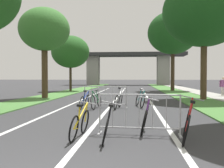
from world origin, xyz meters
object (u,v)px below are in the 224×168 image
tree_left_oak_near (44,30)px  crowd_barrier_second (106,97)px  crowd_barrier_nearest (139,115)px  bicycle_blue_2 (85,101)px  bicycle_red_0 (187,125)px  bicycle_green_4 (96,100)px  bicycle_teal_7 (140,100)px  bicycle_silver_5 (118,100)px  bicycle_yellow_3 (80,123)px  bicycle_black_1 (107,125)px  tree_left_pine_near (70,52)px  tree_right_oak_mid (173,33)px  tree_right_pine_far (204,12)px  bicycle_purple_6 (145,118)px  pedestrian_with_backpack (223,85)px

tree_left_oak_near → crowd_barrier_second: bearing=-45.6°
crowd_barrier_nearest → bicycle_blue_2: 5.83m
bicycle_red_0 → bicycle_green_4: bearing=129.0°
bicycle_teal_7 → crowd_barrier_nearest: bearing=76.8°
bicycle_silver_5 → bicycle_yellow_3: bearing=-87.6°
crowd_barrier_nearest → bicycle_black_1: size_ratio=1.25×
tree_left_pine_near → bicycle_yellow_3: tree_left_pine_near is taller
tree_right_oak_mid → bicycle_blue_2: size_ratio=5.11×
tree_right_pine_far → bicycle_black_1: bearing=-115.0°
bicycle_silver_5 → bicycle_purple_6: bearing=-70.0°
bicycle_red_0 → bicycle_green_4: bicycle_red_0 is taller
bicycle_blue_2 → bicycle_yellow_3: (1.03, -5.73, -0.01)m
tree_right_pine_far → crowd_barrier_second: 9.10m
bicycle_green_4 → bicycle_purple_6: size_ratio=1.02×
bicycle_purple_6 → bicycle_silver_5: bearing=-72.7°
bicycle_green_4 → tree_right_pine_far: bearing=-133.9°
tree_left_pine_near → bicycle_blue_2: bearing=-73.2°
tree_left_oak_near → bicycle_yellow_3: size_ratio=3.94×
crowd_barrier_second → bicycle_purple_6: bearing=-72.4°
crowd_barrier_second → bicycle_black_1: crowd_barrier_second is taller
bicycle_red_0 → pedestrian_with_backpack: bearing=80.3°
bicycle_green_4 → tree_left_oak_near: bearing=-43.3°
bicycle_green_4 → pedestrian_with_backpack: size_ratio=1.15×
bicycle_red_0 → bicycle_blue_2: bearing=133.2°
bicycle_black_1 → bicycle_green_4: size_ratio=0.99×
bicycle_black_1 → bicycle_teal_7: (0.93, 6.69, 0.01)m
crowd_barrier_nearest → bicycle_silver_5: 5.41m
bicycle_silver_5 → bicycle_purple_6: bicycle_silver_5 is taller
crowd_barrier_second → pedestrian_with_backpack: 11.12m
tree_right_oak_mid → pedestrian_with_backpack: (2.62, -7.85, -5.29)m
bicycle_black_1 → tree_left_pine_near: bearing=103.4°
crowd_barrier_second → bicycle_blue_2: size_ratio=1.27×
bicycle_blue_2 → crowd_barrier_nearest: bearing=-61.1°
tree_right_pine_far → bicycle_blue_2: (-6.81, -5.10, -5.33)m
bicycle_green_4 → pedestrian_with_backpack: pedestrian_with_backpack is taller
tree_left_oak_near → crowd_barrier_second: 8.06m
tree_left_oak_near → bicycle_green_4: bearing=-50.4°
crowd_barrier_second → bicycle_black_1: size_ratio=1.24×
tree_right_pine_far → crowd_barrier_second: size_ratio=3.77×
tree_left_oak_near → tree_left_pine_near: tree_left_oak_near is taller
tree_right_pine_far → bicycle_blue_2: 10.04m
crowd_barrier_nearest → bicycle_green_4: (-1.91, 5.30, -0.13)m
bicycle_teal_7 → crowd_barrier_second: bearing=0.8°
crowd_barrier_second → bicycle_teal_7: (1.69, 0.37, -0.15)m
bicycle_red_0 → bicycle_purple_6: size_ratio=1.02×
bicycle_black_1 → bicycle_teal_7: bearing=78.9°
tree_right_pine_far → bicycle_teal_7: (-4.18, -4.28, -5.32)m
bicycle_black_1 → tree_right_pine_far: bearing=61.9°
bicycle_green_4 → bicycle_silver_5: bicycle_silver_5 is taller
tree_left_pine_near → tree_right_pine_far: size_ratio=0.73×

